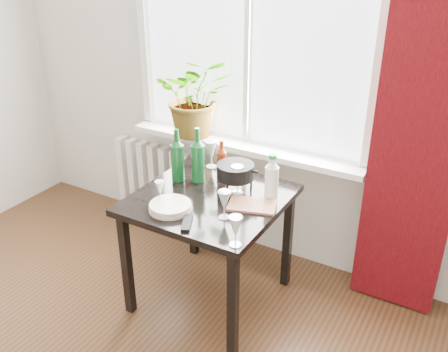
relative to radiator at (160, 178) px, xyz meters
The scene contains 19 objects.
window 1.43m from the radiator, ahead, with size 1.72×0.08×1.62m.
windowsill 0.87m from the radiator, ahead, with size 1.72×0.20×0.04m.
curtain 2.08m from the radiator, ahead, with size 0.50×0.12×2.56m.
radiator is the anchor object (origin of this frame).
table 1.09m from the radiator, 36.54° to the right, with size 0.85×0.85×0.74m.
potted_plant 0.84m from the radiator, ahead, with size 0.51×0.44×0.56m, color #28721E.
wine_bottle_left 0.94m from the radiator, 43.64° to the right, with size 0.08×0.08×0.35m, color #0D471B, non-canonical shape.
wine_bottle_right 0.99m from the radiator, 35.41° to the right, with size 0.08×0.08×0.36m, color #0D481D, non-canonical shape.
bottle_amber 1.01m from the radiator, 25.89° to the right, with size 0.06×0.06×0.26m, color maroon, non-canonical shape.
cleaning_bottle 1.35m from the radiator, 21.53° to the right, with size 0.08×0.08×0.28m, color white, non-canonical shape.
wineglass_front_right 1.39m from the radiator, 37.21° to the right, with size 0.07×0.07×0.17m, color silver, non-canonical shape.
wineglass_far_right 1.64m from the radiator, 39.11° to the right, with size 0.07×0.07×0.17m, color silver, non-canonical shape.
wineglass_back_center 1.18m from the radiator, 27.57° to the right, with size 0.08×0.08×0.18m, color white, non-canonical shape.
wineglass_back_left 0.83m from the radiator, 22.72° to the right, with size 0.08×0.08×0.19m, color silver, non-canonical shape.
wineglass_front_left 1.12m from the radiator, 52.26° to the right, with size 0.06×0.06×0.13m, color silver, non-canonical shape.
plate_stack 1.20m from the radiator, 49.60° to the right, with size 0.24×0.24×0.04m, color beige.
fondue_pot 1.15m from the radiator, 27.08° to the right, with size 0.26×0.22×0.17m, color black, non-canonical shape.
tv_remote 1.37m from the radiator, 46.44° to the right, with size 0.05×0.16×0.02m, color black.
cutting_board 1.33m from the radiator, 28.43° to the right, with size 0.27×0.17×0.01m, color #A6634B.
Camera 1 is at (1.47, -0.64, 2.15)m, focal length 40.00 mm.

